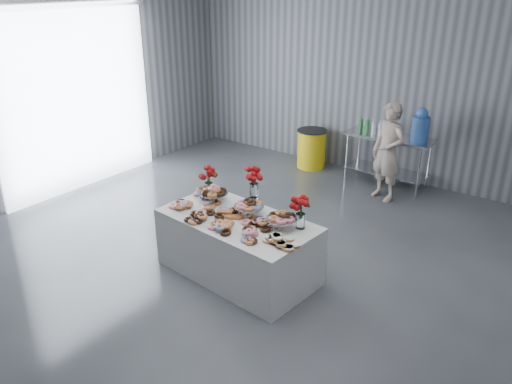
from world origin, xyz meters
TOP-DOWN VIEW (x-y plane):
  - ground at (0.00, 0.00)m, footprint 9.00×9.00m
  - room_walls at (-0.27, 0.07)m, footprint 8.04×9.04m
  - display_table at (0.00, 0.29)m, footprint 1.98×1.17m
  - prep_table at (0.32, 4.10)m, footprint 1.50×0.60m
  - donut_mounds at (0.00, 0.24)m, footprint 1.87×0.96m
  - cake_stand_left at (-0.53, 0.49)m, footprint 0.36×0.36m
  - cake_stand_mid at (0.07, 0.44)m, footprint 0.36×0.36m
  - cake_stand_right at (0.57, 0.39)m, footprint 0.36×0.36m
  - danish_pile at (0.74, 0.07)m, footprint 0.48×0.48m
  - bouquet_left at (-0.72, 0.61)m, footprint 0.26×0.26m
  - bouquet_right at (0.73, 0.53)m, footprint 0.26×0.26m
  - bouquet_center at (-0.01, 0.65)m, footprint 0.26×0.26m
  - water_jug at (0.82, 4.10)m, footprint 0.28×0.28m
  - drink_bottles at (-0.00, 4.00)m, footprint 0.54×0.08m
  - person at (0.53, 3.53)m, footprint 0.69×0.57m
  - trash_barrel at (-1.19, 4.10)m, footprint 0.57×0.57m

SIDE VIEW (x-z plane):
  - ground at x=0.00m, z-range 0.00..0.00m
  - trash_barrel at x=-1.19m, z-range 0.00..0.74m
  - display_table at x=0.00m, z-range 0.00..0.75m
  - prep_table at x=0.32m, z-range 0.17..1.07m
  - donut_mounds at x=0.00m, z-range 0.75..0.84m
  - person at x=0.53m, z-range 0.00..1.61m
  - danish_pile at x=0.74m, z-range 0.75..0.86m
  - cake_stand_left at x=-0.53m, z-range 0.80..0.98m
  - cake_stand_mid at x=0.07m, z-range 0.80..0.98m
  - cake_stand_right at x=0.57m, z-range 0.80..0.98m
  - drink_bottles at x=0.00m, z-range 0.90..1.17m
  - bouquet_left at x=-0.72m, z-range 0.84..1.26m
  - bouquet_right at x=0.73m, z-range 0.84..1.26m
  - bouquet_center at x=-0.01m, z-range 0.84..1.41m
  - water_jug at x=0.82m, z-range 0.87..1.43m
  - room_walls at x=-0.27m, z-range 0.63..4.65m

